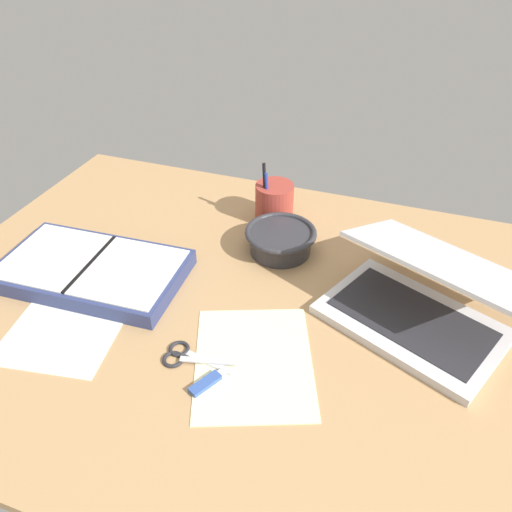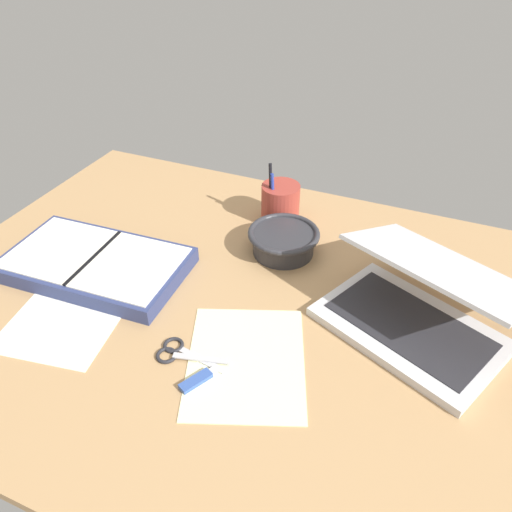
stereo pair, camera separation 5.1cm
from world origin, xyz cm
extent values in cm
cube|color=tan|center=(0.00, 0.00, 1.00)|extent=(140.00, 100.00, 2.00)
cube|color=silver|center=(31.12, 4.57, 2.90)|extent=(38.98, 33.09, 1.80)
cube|color=#232328|center=(31.12, 4.57, 3.92)|extent=(32.90, 25.98, 0.24)
cube|color=silver|center=(34.13, 11.29, 13.98)|extent=(38.64, 32.33, 7.47)
cube|color=silver|center=(33.94, 10.88, 13.83)|extent=(35.33, 29.26, 6.34)
cylinder|color=#2D2D33|center=(-0.17, 19.54, 4.60)|extent=(14.04, 14.04, 5.21)
torus|color=#2D2D33|center=(-0.17, 19.54, 7.21)|extent=(16.51, 16.51, 1.32)
cylinder|color=#9E382D|center=(-5.52, 31.99, 6.97)|extent=(9.54, 9.54, 9.93)
cylinder|color=black|center=(-7.45, 30.21, 10.50)|extent=(1.90, 2.00, 15.02)
cylinder|color=#233899|center=(-6.65, 29.62, 9.45)|extent=(1.71, 1.24, 12.94)
cube|color=navy|center=(-35.63, -3.12, 3.76)|extent=(40.27, 24.38, 3.52)
cube|color=silver|center=(-45.13, -3.57, 5.67)|extent=(19.21, 21.34, 0.30)
cube|color=silver|center=(-26.13, -2.67, 5.67)|extent=(19.21, 21.34, 0.30)
cube|color=black|center=(-35.63, -3.12, 5.82)|extent=(1.76, 20.52, 0.30)
cube|color=#B7B7BC|center=(-2.08, -17.27, 2.60)|extent=(10.27, 3.68, 0.30)
cube|color=#B7B7BC|center=(-2.08, -17.27, 2.30)|extent=(10.34, 2.94, 0.30)
torus|color=#232328|center=(-8.30, -18.84, 2.30)|extent=(3.90, 3.90, 0.70)
torus|color=#232328|center=(-8.40, -16.17, 2.30)|extent=(3.90, 3.90, 0.70)
cube|color=#F4EFB2|center=(5.46, -14.19, 2.08)|extent=(29.06, 32.33, 0.16)
cube|color=silver|center=(-31.82, -17.16, 2.08)|extent=(24.50, 27.81, 0.16)
cube|color=#33519E|center=(-0.51, -22.04, 2.50)|extent=(4.52, 6.25, 1.00)
cube|color=silver|center=(1.14, -18.84, 2.50)|extent=(1.62, 1.62, 0.60)
camera|label=1|loc=(25.94, -70.98, 71.09)|focal=35.00mm
camera|label=2|loc=(30.66, -69.15, 71.09)|focal=35.00mm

